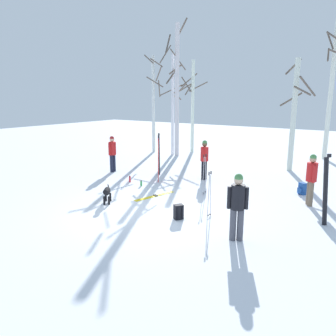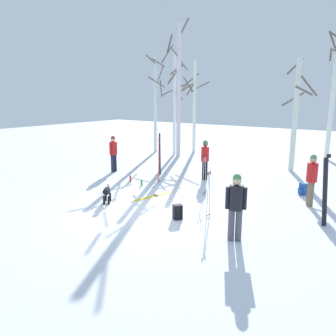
{
  "view_description": "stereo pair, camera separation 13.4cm",
  "coord_description": "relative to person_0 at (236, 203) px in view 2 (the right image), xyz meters",
  "views": [
    {
      "loc": [
        6.06,
        -7.78,
        3.53
      ],
      "look_at": [
        -0.49,
        1.76,
        1.0
      ],
      "focal_mm": 35.04,
      "sensor_mm": 36.0,
      "label": 1
    },
    {
      "loc": [
        6.17,
        -7.71,
        3.53
      ],
      "look_at": [
        -0.49,
        1.76,
        1.0
      ],
      "focal_mm": 35.04,
      "sensor_mm": 36.0,
      "label": 2
    }
  ],
  "objects": [
    {
      "name": "ground_plane",
      "position": [
        -3.13,
        0.5,
        -0.98
      ],
      "size": [
        60.0,
        60.0,
        0.0
      ],
      "primitive_type": "plane",
      "color": "white"
    },
    {
      "name": "person_0",
      "position": [
        0.0,
        0.0,
        0.0
      ],
      "size": [
        0.47,
        0.34,
        1.72
      ],
      "color": "#4C4C56",
      "rests_on": "ground_plane"
    },
    {
      "name": "person_1",
      "position": [
        -3.61,
        5.0,
        0.0
      ],
      "size": [
        0.34,
        0.52,
        1.72
      ],
      "color": "black",
      "rests_on": "ground_plane"
    },
    {
      "name": "person_2",
      "position": [
        0.92,
        3.92,
        0.0
      ],
      "size": [
        0.34,
        0.47,
        1.72
      ],
      "color": "#72604C",
      "rests_on": "ground_plane"
    },
    {
      "name": "person_3",
      "position": [
        -7.92,
        3.86,
        0.0
      ],
      "size": [
        0.34,
        0.52,
        1.72
      ],
      "color": "#1E2338",
      "rests_on": "ground_plane"
    },
    {
      "name": "dog",
      "position": [
        -4.75,
        0.27,
        -0.59
      ],
      "size": [
        0.58,
        0.74,
        0.57
      ],
      "color": "black",
      "rests_on": "ground_plane"
    },
    {
      "name": "ski_pair_planted_0",
      "position": [
        -5.01,
        3.56,
        -0.06
      ],
      "size": [
        0.13,
        0.21,
        1.85
      ],
      "color": "red",
      "rests_on": "ground_plane"
    },
    {
      "name": "ski_pair_planted_1",
      "position": [
        1.61,
        2.27,
        0.03
      ],
      "size": [
        0.22,
        0.17,
        2.04
      ],
      "color": "black",
      "rests_on": "ground_plane"
    },
    {
      "name": "ski_pair_planted_2",
      "position": [
        -5.77,
        4.66,
        -0.03
      ],
      "size": [
        0.15,
        0.08,
        1.91
      ],
      "color": "black",
      "rests_on": "ground_plane"
    },
    {
      "name": "ski_pair_lying_0",
      "position": [
        -3.9,
        1.81,
        -0.97
      ],
      "size": [
        0.59,
        1.73,
        0.05
      ],
      "color": "yellow",
      "rests_on": "ground_plane"
    },
    {
      "name": "ski_poles_0",
      "position": [
        -1.3,
        1.04,
        -0.23
      ],
      "size": [
        0.07,
        0.22,
        1.4
      ],
      "color": "#B2B2BC",
      "rests_on": "ground_plane"
    },
    {
      "name": "ski_poles_1",
      "position": [
        -2.54,
        3.03,
        -0.18
      ],
      "size": [
        0.07,
        0.28,
        1.5
      ],
      "color": "#B2B2BC",
      "rests_on": "ground_plane"
    },
    {
      "name": "backpack_0",
      "position": [
        -1.98,
        0.41,
        -0.77
      ],
      "size": [
        0.34,
        0.34,
        0.44
      ],
      "color": "black",
      "rests_on": "ground_plane"
    },
    {
      "name": "backpack_1",
      "position": [
        0.44,
        5.08,
        -0.77
      ],
      "size": [
        0.34,
        0.34,
        0.44
      ],
      "color": "#1E4C99",
      "rests_on": "ground_plane"
    },
    {
      "name": "water_bottle_0",
      "position": [
        -5.97,
        2.84,
        -0.85
      ],
      "size": [
        0.08,
        0.08,
        0.27
      ],
      "color": "red",
      "rests_on": "ground_plane"
    },
    {
      "name": "water_bottle_1",
      "position": [
        -5.19,
        2.63,
        -0.87
      ],
      "size": [
        0.08,
        0.08,
        0.23
      ],
      "color": "green",
      "rests_on": "ground_plane"
    },
    {
      "name": "birch_tree_0",
      "position": [
        -9.77,
        9.61,
        2.2
      ],
      "size": [
        1.18,
        1.33,
        6.04
      ],
      "color": "silver",
      "rests_on": "ground_plane"
    },
    {
      "name": "birch_tree_1",
      "position": [
        -8.23,
        9.49,
        2.23
      ],
      "size": [
        1.76,
        1.76,
        6.58
      ],
      "color": "silver",
      "rests_on": "ground_plane"
    },
    {
      "name": "birch_tree_2",
      "position": [
        -7.75,
        9.18,
        2.97
      ],
      "size": [
        1.24,
        1.34,
        7.84
      ],
      "color": "silver",
      "rests_on": "ground_plane"
    },
    {
      "name": "birch_tree_3",
      "position": [
        -7.73,
        10.97,
        2.06
      ],
      "size": [
        1.48,
        1.51,
        5.73
      ],
      "color": "silver",
      "rests_on": "ground_plane"
    },
    {
      "name": "birch_tree_4",
      "position": [
        -1.0,
        8.93,
        1.78
      ],
      "size": [
        1.58,
        1.57,
        5.28
      ],
      "color": "silver",
      "rests_on": "ground_plane"
    },
    {
      "name": "birch_tree_5",
      "position": [
        -0.17,
        13.13,
        2.95
      ],
      "size": [
        1.36,
        1.12,
        7.55
      ],
      "color": "silver",
      "rests_on": "ground_plane"
    }
  ]
}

